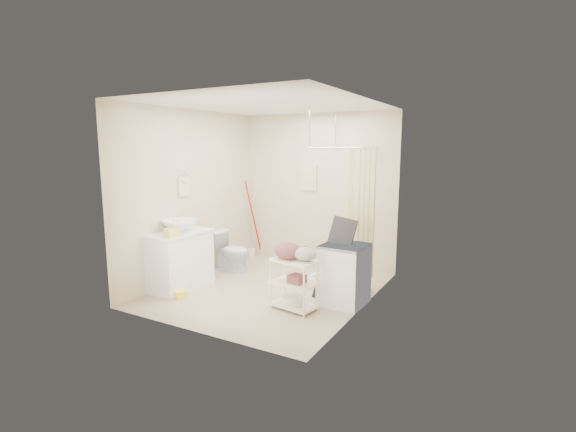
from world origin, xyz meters
name	(u,v)px	position (x,y,z in m)	size (l,w,h in m)	color
floor	(270,289)	(0.00, 0.00, 0.00)	(3.20, 3.20, 0.00)	#BCAC8D
ceiling	(268,104)	(0.00, 0.00, 2.60)	(2.80, 3.20, 0.04)	silver
wall_back	(318,190)	(0.00, 1.60, 1.30)	(2.80, 0.04, 2.60)	beige
wall_front	(190,216)	(0.00, -1.60, 1.30)	(2.80, 0.04, 2.60)	beige
wall_left	(192,195)	(-1.40, 0.00, 1.30)	(0.04, 3.20, 2.60)	beige
wall_right	(365,207)	(1.40, 0.00, 1.30)	(0.04, 3.20, 2.60)	beige
vanity	(180,260)	(-1.16, -0.57, 0.42)	(0.53, 0.95, 0.83)	white
sink	(180,226)	(-1.17, -0.54, 0.92)	(0.51, 0.51, 0.18)	white
counter_basket	(172,233)	(-1.02, -0.85, 0.89)	(0.20, 0.15, 0.11)	#EADC4F
floor_basket	(179,292)	(-0.90, -0.89, 0.07)	(0.28, 0.21, 0.15)	#FAEF3D
toilet	(231,251)	(-1.04, 0.49, 0.33)	(0.37, 0.65, 0.67)	silver
mop	(251,219)	(-1.30, 1.46, 0.71)	(0.14, 0.14, 1.42)	#BA0E0E
potted_plant_a	(304,255)	(-0.17, 1.41, 0.16)	(0.17, 0.12, 0.33)	#97552D
potted_plant_b	(324,259)	(0.23, 1.40, 0.14)	(0.16, 0.13, 0.29)	brown
hanging_towel	(309,178)	(-0.15, 1.58, 1.50)	(0.28, 0.03, 0.42)	beige
towel_ring	(184,185)	(-1.38, -0.20, 1.47)	(0.04, 0.22, 0.34)	#F6E292
tp_holder	(198,231)	(-1.36, 0.05, 0.72)	(0.08, 0.12, 0.14)	white
shower	(353,212)	(0.85, 1.05, 1.05)	(1.10, 1.10, 2.10)	white
shampoo_bottle_a	(348,184)	(0.58, 1.52, 1.44)	(0.09, 0.09, 0.23)	silver
shampoo_bottle_b	(354,186)	(0.69, 1.52, 1.40)	(0.07, 0.07, 0.16)	#37559D
washing_machine	(344,274)	(1.14, 0.00, 0.40)	(0.54, 0.56, 0.79)	white
laundry_rack	(294,279)	(0.66, -0.48, 0.39)	(0.56, 0.33, 0.77)	white
ironing_board	(335,259)	(1.01, -0.02, 0.58)	(0.33, 0.10, 1.17)	black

